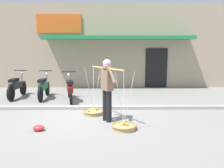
{
  "coord_description": "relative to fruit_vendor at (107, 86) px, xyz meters",
  "views": [
    {
      "loc": [
        0.57,
        -6.62,
        1.96
      ],
      "look_at": [
        0.65,
        0.6,
        0.85
      ],
      "focal_mm": 36.56,
      "sensor_mm": 36.0,
      "label": 1
    }
  ],
  "objects": [
    {
      "name": "plastic_litter_bag",
      "position": [
        -1.65,
        -0.74,
        -0.91
      ],
      "size": [
        0.28,
        0.22,
        0.14
      ],
      "primitive_type": "ellipsoid",
      "color": "red",
      "rests_on": "ground"
    },
    {
      "name": "ground_plane",
      "position": [
        -0.51,
        0.57,
        -0.98
      ],
      "size": [
        90.0,
        90.0,
        0.0
      ],
      "primitive_type": "plane",
      "color": "gray"
    },
    {
      "name": "fruit_basket_left_side",
      "position": [
        0.42,
        -0.65,
        -0.9
      ],
      "size": [
        0.62,
        0.62,
        1.45
      ],
      "color": "tan",
      "rests_on": "ground"
    },
    {
      "name": "motorcycle_third_in_row",
      "position": [
        -1.45,
        2.5,
        -0.52
      ],
      "size": [
        0.61,
        1.79,
        1.09
      ],
      "color": "black",
      "rests_on": "ground"
    },
    {
      "name": "sidewalk_curb",
      "position": [
        -0.51,
        1.27,
        -0.93
      ],
      "size": [
        20.0,
        0.24,
        0.1
      ],
      "primitive_type": "cube",
      "color": "gray",
      "rests_on": "ground"
    },
    {
      "name": "motorcycle_second_in_row",
      "position": [
        -2.56,
        2.93,
        -0.52
      ],
      "size": [
        0.54,
        1.82,
        1.09
      ],
      "color": "black",
      "rests_on": "ground"
    },
    {
      "name": "fruit_vendor",
      "position": [
        0.0,
        0.0,
        0.0
      ],
      "size": [
        0.88,
        1.33,
        1.7
      ],
      "color": "black",
      "rests_on": "ground"
    },
    {
      "name": "storefront_building",
      "position": [
        0.51,
        8.04,
        1.13
      ],
      "size": [
        13.0,
        6.0,
        4.2
      ],
      "color": "tan",
      "rests_on": "ground"
    },
    {
      "name": "motorcycle_nearest_shop",
      "position": [
        -3.68,
        3.07,
        -0.52
      ],
      "size": [
        0.54,
        1.82,
        1.09
      ],
      "color": "black",
      "rests_on": "ground"
    },
    {
      "name": "fruit_basket_right_side",
      "position": [
        -0.42,
        0.65,
        -0.9
      ],
      "size": [
        0.62,
        0.62,
        1.45
      ],
      "color": "tan",
      "rests_on": "ground"
    }
  ]
}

